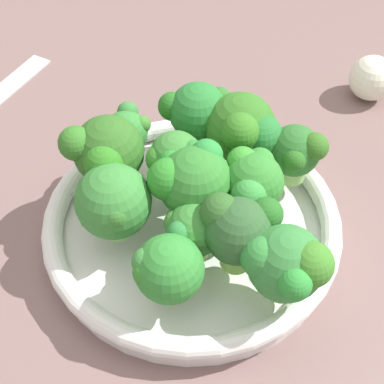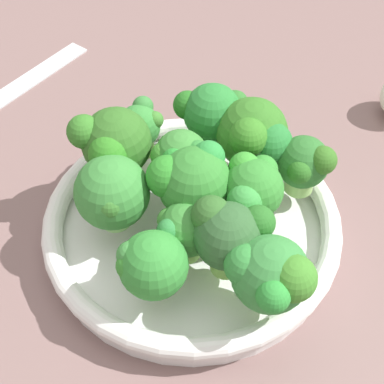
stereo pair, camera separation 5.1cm
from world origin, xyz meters
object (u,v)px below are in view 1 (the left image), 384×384
at_px(broccoli_floret_0, 252,182).
at_px(bowl, 192,225).
at_px(broccoli_floret_2, 166,269).
at_px(garlic_bulb, 372,78).
at_px(broccoli_floret_7, 287,265).
at_px(broccoli_floret_9, 195,231).
at_px(broccoli_floret_12, 126,133).
at_px(broccoli_floret_6, 106,153).
at_px(broccoli_floret_10, 198,111).
at_px(broccoli_floret_4, 113,201).
at_px(broccoli_floret_8, 243,130).
at_px(broccoli_floret_3, 296,153).
at_px(broccoli_floret_5, 191,181).
at_px(broccoli_floret_11, 240,228).
at_px(broccoli_floret_1, 175,160).

bearing_deg(broccoli_floret_0, bowl, -22.45).
bearing_deg(broccoli_floret_2, garlic_bulb, -148.30).
bearing_deg(broccoli_floret_7, broccoli_floret_9, -48.69).
relative_size(broccoli_floret_7, broccoli_floret_12, 1.24).
bearing_deg(broccoli_floret_6, broccoli_floret_10, -163.01).
bearing_deg(broccoli_floret_4, garlic_bulb, -160.81).
bearing_deg(broccoli_floret_7, broccoli_floret_8, -101.07).
xyz_separation_m(bowl, broccoli_floret_7, (-0.04, 0.10, 0.06)).
bearing_deg(broccoli_floret_3, broccoli_floret_5, 6.12).
bearing_deg(garlic_bulb, broccoli_floret_8, 21.25).
distance_m(broccoli_floret_6, broccoli_floret_7, 0.19).
xyz_separation_m(broccoli_floret_2, broccoli_floret_5, (-0.05, -0.07, 0.01)).
xyz_separation_m(broccoli_floret_3, broccoli_floret_10, (0.07, -0.08, 0.01)).
relative_size(bowl, broccoli_floret_3, 4.61).
bearing_deg(broccoli_floret_5, broccoli_floret_12, -71.24).
bearing_deg(garlic_bulb, broccoli_floret_11, 36.39).
bearing_deg(broccoli_floret_10, broccoli_floret_1, 52.35).
height_order(broccoli_floret_0, broccoli_floret_5, broccoli_floret_5).
height_order(broccoli_floret_10, garlic_bulb, broccoli_floret_10).
height_order(broccoli_floret_5, broccoli_floret_10, broccoli_floret_5).
distance_m(broccoli_floret_4, broccoli_floret_10, 0.13).
height_order(broccoli_floret_3, broccoli_floret_6, broccoli_floret_6).
bearing_deg(broccoli_floret_1, garlic_bulb, -161.32).
bearing_deg(broccoli_floret_8, garlic_bulb, -158.75).
bearing_deg(broccoli_floret_7, broccoli_floret_6, -57.74).
distance_m(bowl, broccoli_floret_0, 0.08).
distance_m(broccoli_floret_3, broccoli_floret_9, 0.13).
xyz_separation_m(broccoli_floret_2, broccoli_floret_7, (-0.09, 0.03, 0.00)).
distance_m(bowl, broccoli_floret_2, 0.10).
relative_size(broccoli_floret_0, broccoli_floret_8, 0.94).
distance_m(broccoli_floret_0, broccoli_floret_11, 0.05).
distance_m(bowl, broccoli_floret_4, 0.09).
height_order(bowl, broccoli_floret_1, broccoli_floret_1).
distance_m(bowl, broccoli_floret_6, 0.10).
xyz_separation_m(broccoli_floret_2, broccoli_floret_6, (0.01, -0.13, 0.01)).
distance_m(broccoli_floret_3, broccoli_floret_11, 0.11).
distance_m(broccoli_floret_7, garlic_bulb, 0.33).
bearing_deg(broccoli_floret_11, broccoli_floret_2, 9.50).
bearing_deg(broccoli_floret_1, broccoli_floret_12, -63.29).
relative_size(broccoli_floret_2, garlic_bulb, 1.19).
height_order(broccoli_floret_1, broccoli_floret_6, broccoli_floret_6).
distance_m(broccoli_floret_3, broccoli_floret_10, 0.10).
bearing_deg(broccoli_floret_12, broccoli_floret_10, 177.09).
distance_m(broccoli_floret_0, broccoli_floret_9, 0.07).
bearing_deg(broccoli_floret_4, broccoli_floret_10, -143.12).
relative_size(broccoli_floret_1, broccoli_floret_5, 0.85).
height_order(broccoli_floret_5, broccoli_floret_8, broccoli_floret_5).
bearing_deg(broccoli_floret_0, broccoli_floret_1, -44.56).
xyz_separation_m(broccoli_floret_1, broccoli_floret_10, (-0.04, -0.05, 0.00)).
height_order(broccoli_floret_2, broccoli_floret_6, broccoli_floret_6).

